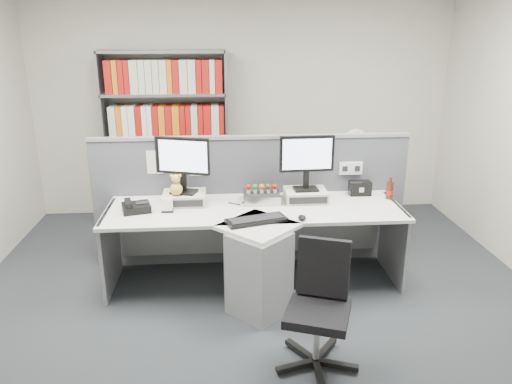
{
  "coord_description": "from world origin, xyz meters",
  "views": [
    {
      "loc": [
        -0.29,
        -3.22,
        2.2
      ],
      "look_at": [
        0.0,
        0.65,
        0.92
      ],
      "focal_mm": 34.47,
      "sensor_mm": 36.0,
      "label": 1
    }
  ],
  "objects": [
    {
      "name": "ground",
      "position": [
        0.0,
        0.0,
        0.0
      ],
      "size": [
        5.5,
        5.5,
        0.0
      ],
      "primitive_type": "plane",
      "color": "#32363B",
      "rests_on": "ground"
    },
    {
      "name": "room_shell",
      "position": [
        0.0,
        0.0,
        1.79
      ],
      "size": [
        5.04,
        5.54,
        2.72
      ],
      "color": "beige",
      "rests_on": "ground"
    },
    {
      "name": "partition",
      "position": [
        0.0,
        1.25,
        0.65
      ],
      "size": [
        3.0,
        0.08,
        1.27
      ],
      "color": "#4F5159",
      "rests_on": "ground"
    },
    {
      "name": "desk",
      "position": [
        0.0,
        0.6,
        0.46
      ],
      "size": [
        2.6,
        1.2,
        0.72
      ],
      "color": "silver",
      "rests_on": "ground"
    },
    {
      "name": "monitor_riser_left",
      "position": [
        -0.62,
        0.98,
        0.77
      ],
      "size": [
        0.38,
        0.31,
        0.1
      ],
      "color": "beige",
      "rests_on": "desk"
    },
    {
      "name": "monitor_riser_right",
      "position": [
        0.48,
        0.98,
        0.77
      ],
      "size": [
        0.38,
        0.31,
        0.1
      ],
      "color": "beige",
      "rests_on": "desk"
    },
    {
      "name": "monitor_left",
      "position": [
        -0.62,
        0.98,
        1.12
      ],
      "size": [
        0.48,
        0.21,
        0.5
      ],
      "color": "black",
      "rests_on": "monitor_riser_left"
    },
    {
      "name": "monitor_right",
      "position": [
        0.48,
        0.98,
        1.12
      ],
      "size": [
        0.49,
        0.17,
        0.5
      ],
      "color": "black",
      "rests_on": "monitor_riser_right"
    },
    {
      "name": "desktop_pc",
      "position": [
        0.08,
        0.98,
        0.76
      ],
      "size": [
        0.32,
        0.29,
        0.09
      ],
      "color": "black",
      "rests_on": "desk"
    },
    {
      "name": "figurines",
      "position": [
        0.08,
        0.97,
        0.86
      ],
      "size": [
        0.29,
        0.05,
        0.09
      ],
      "color": "beige",
      "rests_on": "desktop_pc"
    },
    {
      "name": "keyboard",
      "position": [
        -0.01,
        0.48,
        0.74
      ],
      "size": [
        0.53,
        0.32,
        0.03
      ],
      "color": "black",
      "rests_on": "desk"
    },
    {
      "name": "mouse",
      "position": [
        0.37,
        0.5,
        0.74
      ],
      "size": [
        0.06,
        0.1,
        0.04
      ],
      "primitive_type": "ellipsoid",
      "color": "black",
      "rests_on": "desk"
    },
    {
      "name": "desk_phone",
      "position": [
        -1.03,
        0.81,
        0.76
      ],
      "size": [
        0.28,
        0.26,
        0.1
      ],
      "color": "black",
      "rests_on": "desk"
    },
    {
      "name": "desk_calendar",
      "position": [
        -0.75,
        0.77,
        0.77
      ],
      "size": [
        0.1,
        0.07,
        0.12
      ],
      "color": "black",
      "rests_on": "desk"
    },
    {
      "name": "plush_toy",
      "position": [
        -0.68,
        0.92,
        0.9
      ],
      "size": [
        0.11,
        0.11,
        0.19
      ],
      "color": "gold",
      "rests_on": "monitor_riser_left"
    },
    {
      "name": "speaker",
      "position": [
        1.02,
        1.1,
        0.79
      ],
      "size": [
        0.2,
        0.11,
        0.13
      ],
      "primitive_type": "cube",
      "color": "black",
      "rests_on": "desk"
    },
    {
      "name": "cola_bottle",
      "position": [
        1.26,
        0.96,
        0.8
      ],
      "size": [
        0.07,
        0.07,
        0.21
      ],
      "color": "#3F190A",
      "rests_on": "desk"
    },
    {
      "name": "shelving_unit",
      "position": [
        -0.9,
        2.44,
        0.98
      ],
      "size": [
        1.41,
        0.4,
        2.0
      ],
      "color": "slate",
      "rests_on": "ground"
    },
    {
      "name": "filing_cabinet",
      "position": [
        1.2,
        1.99,
        0.35
      ],
      "size": [
        0.45,
        0.61,
        0.7
      ],
      "color": "slate",
      "rests_on": "ground"
    },
    {
      "name": "desk_fan",
      "position": [
        1.2,
        1.99,
        1.0
      ],
      "size": [
        0.28,
        0.17,
        0.47
      ],
      "color": "white",
      "rests_on": "filing_cabinet"
    },
    {
      "name": "office_chair",
      "position": [
        0.35,
        -0.36,
        0.46
      ],
      "size": [
        0.57,
        0.57,
        0.86
      ],
      "color": "silver",
      "rests_on": "ground"
    }
  ]
}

